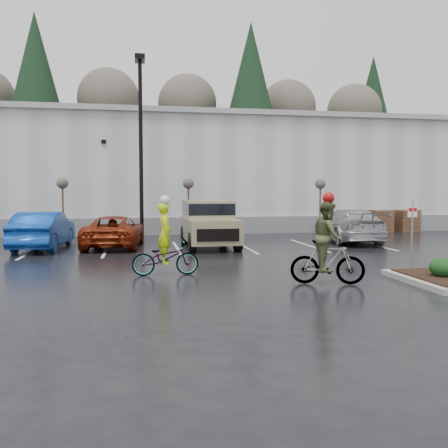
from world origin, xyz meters
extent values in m
plane|color=black|center=(0.00, 0.00, 0.00)|extent=(120.00, 120.00, 0.00)
cube|color=silver|center=(0.00, 22.00, 3.50)|extent=(60.00, 15.00, 7.00)
cube|color=slate|center=(0.00, 14.45, 0.50)|extent=(60.00, 0.12, 1.00)
cube|color=#999B9E|center=(0.00, 22.00, 7.05)|extent=(60.50, 15.50, 0.30)
cube|color=#1C3817|center=(0.00, 45.00, 3.00)|extent=(80.00, 25.00, 6.00)
cylinder|color=black|center=(-4.00, 12.00, 4.50)|extent=(0.20, 0.20, 9.00)
cube|color=black|center=(-4.00, 12.00, 9.10)|extent=(0.50, 1.00, 0.25)
cylinder|color=#503520|center=(-8.00, 13.00, 1.40)|extent=(0.10, 0.10, 2.80)
sphere|color=#474039|center=(-8.00, 13.00, 2.90)|extent=(0.60, 0.60, 0.60)
cylinder|color=#503520|center=(-1.50, 13.00, 1.40)|extent=(0.10, 0.10, 2.80)
sphere|color=#474039|center=(-1.50, 13.00, 2.90)|extent=(0.60, 0.60, 0.60)
cylinder|color=#503520|center=(6.00, 13.00, 1.40)|extent=(0.10, 0.10, 2.80)
sphere|color=#474039|center=(6.00, 13.00, 2.90)|extent=(0.60, 0.60, 0.60)
cube|color=#503520|center=(8.50, 14.00, 0.68)|extent=(1.20, 1.20, 1.35)
cube|color=#503520|center=(10.20, 14.00, 0.68)|extent=(1.20, 1.20, 1.35)
cube|color=#503520|center=(12.00, 14.00, 0.68)|extent=(1.20, 1.20, 1.35)
ellipsoid|color=black|center=(4.00, -1.00, 0.41)|extent=(0.70, 0.70, 0.52)
cylinder|color=gray|center=(3.80, 0.20, 1.10)|extent=(0.05, 0.05, 2.20)
cube|color=white|center=(3.80, 0.20, 1.95)|extent=(0.30, 0.02, 0.45)
cube|color=red|center=(3.80, 0.19, 1.95)|extent=(0.26, 0.02, 0.10)
imported|color=#0E3A9A|center=(-8.20, 8.86, 0.81)|extent=(2.02, 4.99, 1.61)
imported|color=maroon|center=(-5.22, 9.05, 0.70)|extent=(2.76, 5.20, 1.39)
imported|color=#AAABB2|center=(5.99, 9.21, 0.81)|extent=(2.88, 5.78, 1.61)
imported|color=#3F3F44|center=(-3.37, 1.50, 0.51)|extent=(1.96, 0.71, 1.03)
imported|color=#B3DB0C|center=(-3.37, 1.50, 1.25)|extent=(0.44, 0.66, 1.79)
sphere|color=silver|center=(-3.37, 1.50, 2.22)|extent=(0.30, 0.30, 0.30)
imported|color=#3F3F44|center=(0.84, -0.64, 0.59)|extent=(1.98, 1.07, 1.19)
imported|color=#424F2A|center=(0.84, -0.64, 1.28)|extent=(0.74, 1.01, 1.87)
sphere|color=#990C0C|center=(0.84, -0.64, 2.31)|extent=(0.31, 0.31, 0.31)
camera|label=1|loc=(-4.10, -12.51, 2.50)|focal=38.00mm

